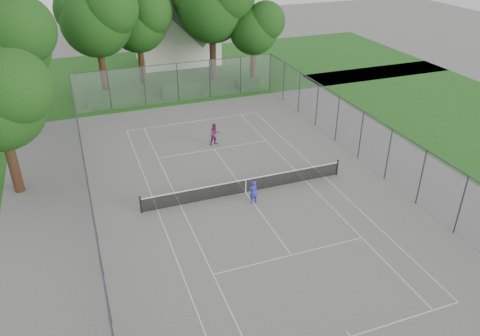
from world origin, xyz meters
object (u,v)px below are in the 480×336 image
object	(u,v)px
house	(176,23)
girl_player	(253,192)
tennis_net	(246,185)
woman_player	(215,134)

from	to	relation	value
house	girl_player	world-z (taller)	house
tennis_net	girl_player	size ratio (longest dim) A/B	8.80
house	girl_player	xyz separation A→B (m)	(-3.01, -30.91, -3.55)
tennis_net	woman_player	world-z (taller)	woman_player
tennis_net	house	size ratio (longest dim) A/B	1.21
girl_player	house	bearing A→B (deg)	-107.44
house	girl_player	bearing A→B (deg)	-95.55
girl_player	woman_player	xyz separation A→B (m)	(0.29, 8.33, 0.10)
woman_player	tennis_net	bearing A→B (deg)	-103.71
house	woman_player	xyz separation A→B (m)	(-2.71, -22.58, -3.45)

